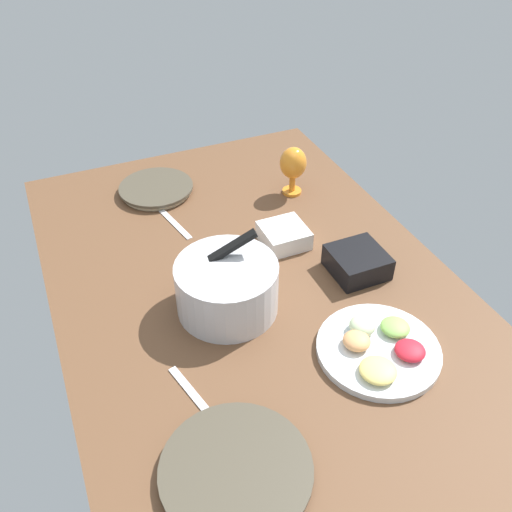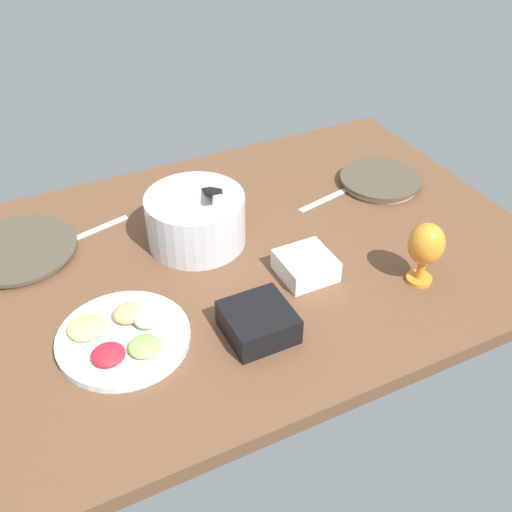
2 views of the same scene
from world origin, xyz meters
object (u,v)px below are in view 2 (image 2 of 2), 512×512
object	(u,v)px
dinner_plate_right	(380,180)
hurricane_glass_orange	(426,246)
fruit_platter	(123,336)
square_bowl_black	(258,321)
mixing_bowl	(196,218)
dinner_plate_left	(18,251)
square_bowl_white	(306,265)

from	to	relation	value
dinner_plate_right	hurricane_glass_orange	world-z (taller)	hurricane_glass_orange
fruit_platter	square_bowl_black	bearing A→B (deg)	-21.33
mixing_bowl	hurricane_glass_orange	world-z (taller)	mixing_bowl
dinner_plate_left	dinner_plate_right	xyz separation A→B (cm)	(103.40, -12.74, 0.14)
square_bowl_black	mixing_bowl	bearing A→B (deg)	88.85
dinner_plate_left	fruit_platter	bearing A→B (deg)	-70.07
hurricane_glass_orange	square_bowl_white	bearing A→B (deg)	148.85
square_bowl_white	fruit_platter	bearing A→B (deg)	-177.31
mixing_bowl	hurricane_glass_orange	bearing A→B (deg)	-42.68
fruit_platter	square_bowl_white	bearing A→B (deg)	2.69
square_bowl_black	fruit_platter	bearing A→B (deg)	158.67
fruit_platter	hurricane_glass_orange	distance (cm)	71.95
fruit_platter	hurricane_glass_orange	world-z (taller)	hurricane_glass_orange
dinner_plate_right	square_bowl_black	bearing A→B (deg)	-146.86
dinner_plate_right	fruit_platter	xyz separation A→B (cm)	(-88.23, -29.08, 0.33)
dinner_plate_left	hurricane_glass_orange	xyz separation A→B (cm)	(85.54, -53.92, 9.32)
mixing_bowl	square_bowl_black	distance (cm)	37.76
hurricane_glass_orange	square_bowl_white	xyz separation A→B (cm)	(-23.65, 14.29, -7.41)
mixing_bowl	hurricane_glass_orange	distance (cm)	57.59
hurricane_glass_orange	square_bowl_white	world-z (taller)	hurricane_glass_orange
square_bowl_black	square_bowl_white	bearing A→B (deg)	33.60
dinner_plate_left	mixing_bowl	bearing A→B (deg)	-19.04
square_bowl_white	dinner_plate_right	bearing A→B (deg)	32.93
mixing_bowl	dinner_plate_left	bearing A→B (deg)	160.96
hurricane_glass_orange	fruit_platter	bearing A→B (deg)	170.25
dinner_plate_right	dinner_plate_left	bearing A→B (deg)	172.97
mixing_bowl	square_bowl_white	size ratio (longest dim) A/B	2.02
square_bowl_black	hurricane_glass_orange	bearing A→B (deg)	-1.89
hurricane_glass_orange	square_bowl_black	xyz separation A→B (cm)	(-43.03, 1.42, -6.85)
dinner_plate_left	square_bowl_white	size ratio (longest dim) A/B	2.35
dinner_plate_right	square_bowl_white	bearing A→B (deg)	-147.07
dinner_plate_right	hurricane_glass_orange	distance (cm)	45.81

